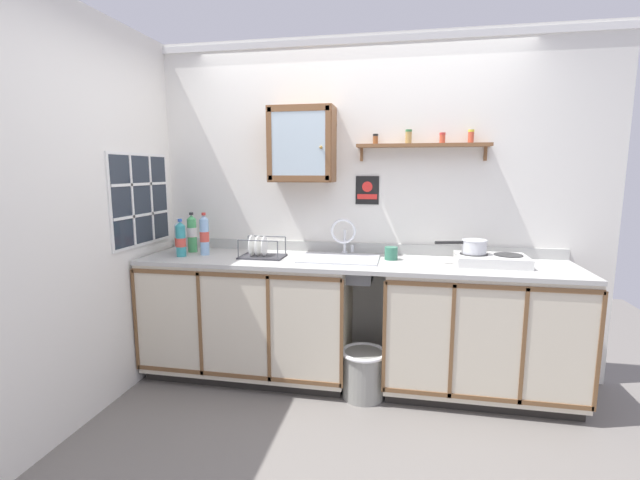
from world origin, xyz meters
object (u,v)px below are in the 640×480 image
object	(u,v)px
bottle_water_clear_1	(179,238)
warning_sign	(367,190)
trash_bin	(364,372)
dish_rack	(261,252)
hot_plate_stove	(491,260)
wall_cabinet	(302,145)
bottle_soda_green_3	(192,233)
sink	(340,263)
bottle_water_blue_0	(204,235)
mug	(391,253)
saucepan	(473,246)
bottle_detergent_teal_2	(181,240)

from	to	relation	value
bottle_water_clear_1	warning_sign	world-z (taller)	warning_sign
trash_bin	dish_rack	bearing A→B (deg)	166.82
hot_plate_stove	trash_bin	xyz separation A→B (m)	(-0.85, -0.23, -0.79)
wall_cabinet	trash_bin	bearing A→B (deg)	-36.83
warning_sign	bottle_soda_green_3	bearing A→B (deg)	-171.17
sink	bottle_water_blue_0	distance (m)	1.06
sink	mug	bearing A→B (deg)	6.93
sink	saucepan	size ratio (longest dim) A/B	1.61
hot_plate_stove	mug	bearing A→B (deg)	175.15
saucepan	warning_sign	world-z (taller)	warning_sign
hot_plate_stove	warning_sign	world-z (taller)	warning_sign
warning_sign	trash_bin	size ratio (longest dim) A/B	0.63
sink	dish_rack	xyz separation A→B (m)	(-0.59, -0.05, 0.07)
saucepan	bottle_soda_green_3	bearing A→B (deg)	178.57
hot_plate_stove	warning_sign	size ratio (longest dim) A/B	2.17
bottle_soda_green_3	trash_bin	bearing A→B (deg)	-12.11
hot_plate_stove	saucepan	bearing A→B (deg)	169.89
bottle_water_clear_1	dish_rack	xyz separation A→B (m)	(0.66, -0.00, -0.08)
bottle_water_clear_1	warning_sign	distance (m)	1.51
bottle_water_clear_1	trash_bin	size ratio (longest dim) A/B	0.81
bottle_water_clear_1	trash_bin	world-z (taller)	bottle_water_clear_1
sink	hot_plate_stove	distance (m)	1.06
sink	bottle_water_clear_1	size ratio (longest dim) A/B	2.06
mug	trash_bin	distance (m)	0.87
bottle_detergent_teal_2	dish_rack	distance (m)	0.62
saucepan	wall_cabinet	bearing A→B (deg)	173.41
bottle_water_clear_1	trash_bin	bearing A→B (deg)	-7.46
sink	dish_rack	bearing A→B (deg)	-174.85
bottle_detergent_teal_2	saucepan	bearing A→B (deg)	3.77
bottle_water_clear_1	bottle_soda_green_3	bearing A→B (deg)	64.46
sink	bottle_water_blue_0	size ratio (longest dim) A/B	1.76
bottle_water_clear_1	bottle_detergent_teal_2	bearing A→B (deg)	-54.66
bottle_soda_green_3	dish_rack	size ratio (longest dim) A/B	0.97
sink	saucepan	xyz separation A→B (m)	(0.94, 0.01, 0.16)
sink	bottle_soda_green_3	distance (m)	1.22
wall_cabinet	sink	bearing A→B (deg)	-25.84
hot_plate_stove	saucepan	world-z (taller)	saucepan
trash_bin	sink	bearing A→B (deg)	131.07
bottle_water_blue_0	trash_bin	bearing A→B (deg)	-9.15
hot_plate_stove	warning_sign	xyz separation A→B (m)	(-0.89, 0.29, 0.46)
bottle_detergent_teal_2	warning_sign	bearing A→B (deg)	16.60
mug	bottle_soda_green_3	bearing A→B (deg)	179.39
bottle_water_clear_1	mug	distance (m)	1.63
hot_plate_stove	mug	size ratio (longest dim) A/B	3.58
hot_plate_stove	bottle_water_clear_1	world-z (taller)	bottle_water_clear_1
bottle_detergent_teal_2	trash_bin	bearing A→B (deg)	-4.42
bottle_detergent_teal_2	dish_rack	bearing A→B (deg)	7.45
bottle_water_clear_1	wall_cabinet	world-z (taller)	wall_cabinet
sink	bottle_water_clear_1	distance (m)	1.27
dish_rack	warning_sign	distance (m)	0.95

